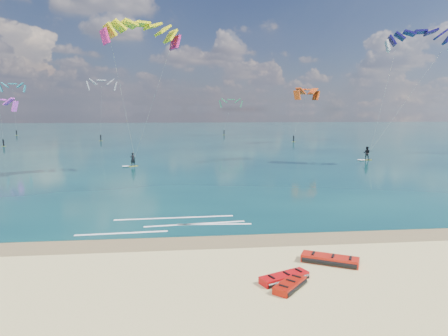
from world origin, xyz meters
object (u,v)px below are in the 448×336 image
Objects in this scene: packed_kite_right at (290,289)px; kitesurfer_main at (137,94)px; packed_kite_left at (284,281)px; kitesurfer_far at (393,92)px; packed_kite_mid at (330,263)px.

kitesurfer_main is at bearing 58.27° from packed_kite_right.
kitesurfer_main reaches higher than packed_kite_left.
packed_kite_right is at bearing -111.22° from kitesurfer_main.
packed_kite_right is 0.11× the size of kitesurfer_far.
packed_kite_mid is 3.66m from packed_kite_right.
packed_kite_mid is at bearing -114.22° from kitesurfer_far.
packed_kite_left is at bearing 44.63° from packed_kite_right.
packed_kite_right is at bearing -108.75° from packed_kite_mid.
kitesurfer_main is (-12.23, 30.40, 9.18)m from packed_kite_mid.
packed_kite_left and packed_kite_right have the same top height.
kitesurfer_far reaches higher than kitesurfer_main.
packed_kite_left is 0.13× the size of kitesurfer_far.
kitesurfer_far is at bearing -30.95° from kitesurfer_main.
packed_kite_right is at bearing -110.58° from packed_kite_left.
kitesurfer_far is (24.05, 36.72, 9.64)m from packed_kite_right.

